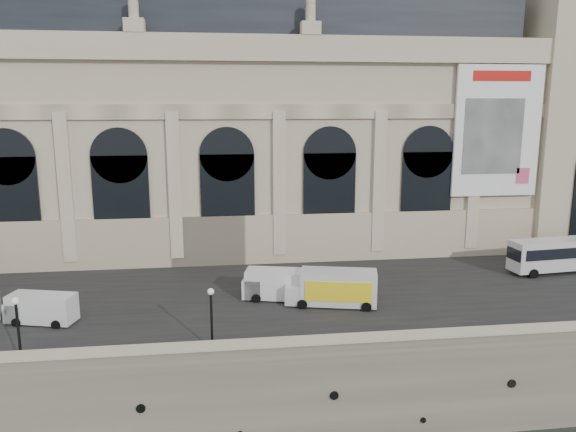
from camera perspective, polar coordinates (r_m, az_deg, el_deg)
name	(u,v)px	position (r m, az deg, el deg)	size (l,w,h in m)	color
quay	(259,257)	(69.80, -2.93, -4.20)	(160.00, 70.00, 6.00)	gray
street	(278,289)	(48.93, -1.01, -7.40)	(160.00, 24.00, 0.06)	#2D2D2D
parapet	(302,349)	(36.36, 1.41, -13.32)	(160.00, 1.40, 1.21)	gray
museum	(206,122)	(62.91, -8.29, 9.42)	(69.00, 18.70, 29.10)	#BFB093
clock_pavilion	(565,88)	(71.58, 26.30, 11.58)	(13.00, 14.72, 36.70)	#BFB093
bus_right	(565,254)	(59.25, 26.31, -3.45)	(11.17, 3.43, 3.24)	silver
van_b	(38,308)	(45.25, -24.03, -8.57)	(5.26, 3.07, 2.20)	silver
van_c	(275,284)	(46.12, -1.35, -6.97)	(5.94, 3.38, 2.49)	silver
box_truck	(333,288)	(44.85, 4.63, -7.31)	(7.46, 3.89, 2.87)	silver
lamp_left	(19,332)	(38.46, -25.70, -10.55)	(0.45, 0.45, 4.40)	black
lamp_right	(212,319)	(37.22, -7.77, -10.37)	(0.43, 0.43, 4.19)	black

